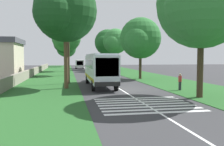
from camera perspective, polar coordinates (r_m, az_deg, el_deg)
name	(u,v)px	position (r m, az deg, el deg)	size (l,w,h in m)	color
ground	(121,90)	(25.60, 2.12, -3.89)	(160.00, 160.00, 0.00)	#333335
grass_verge_left	(50,78)	(40.02, -14.19, -1.23)	(120.00, 8.00, 0.04)	#235623
grass_verge_right	(149,77)	(42.20, 8.62, -0.91)	(120.00, 8.00, 0.04)	#235623
centre_line	(101,78)	(40.30, -2.48, -1.11)	(110.00, 0.16, 0.01)	silver
coach_bus	(100,68)	(28.39, -2.88, 1.20)	(11.16, 2.62, 3.73)	silver
zebra_crossing	(145,104)	(17.97, 7.67, -7.17)	(5.85, 6.80, 0.01)	silver
trailing_car_0	(107,72)	(46.26, -1.10, 0.34)	(4.30, 1.78, 1.43)	gold
trailing_car_1	(101,70)	(52.55, -2.59, 0.74)	(4.30, 1.78, 1.43)	navy
trailing_car_2	(98,68)	(60.99, -3.28, 1.15)	(4.30, 1.78, 1.43)	gray
trailing_minibus_0	(79,63)	(71.94, -7.55, 2.21)	(6.00, 2.14, 2.53)	silver
roadside_tree_left_0	(64,43)	(58.67, -10.94, 6.77)	(6.51, 5.18, 9.32)	#3D2D1E
roadside_tree_left_1	(66,38)	(45.44, -10.64, 7.88)	(6.14, 5.20, 9.46)	brown
roadside_tree_left_2	(66,48)	(87.40, -10.57, 5.59)	(8.36, 6.63, 9.81)	brown
roadside_tree_left_3	(64,12)	(27.16, -11.08, 13.61)	(7.90, 6.66, 11.56)	brown
roadside_tree_right_0	(107,43)	(66.64, -1.19, 6.92)	(8.42, 6.99, 10.77)	brown
roadside_tree_right_1	(139,39)	(38.34, 6.34, 7.77)	(7.42, 6.29, 9.38)	#3D2D1E
roadside_tree_right_2	(199,6)	(21.90, 19.41, 14.34)	(9.28, 7.50, 11.38)	#3D2D1E
roadside_tree_right_3	(115,42)	(59.33, 0.68, 7.22)	(6.82, 6.04, 10.14)	brown
utility_pole	(69,50)	(31.44, -10.00, 5.18)	(0.24, 1.40, 8.08)	#473828
roadside_wall	(32,72)	(45.28, -18.08, 0.12)	(70.00, 0.40, 1.32)	gray
pedestrian	(180,82)	(25.84, 15.43, -1.93)	(0.34, 0.34, 1.69)	#26262D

